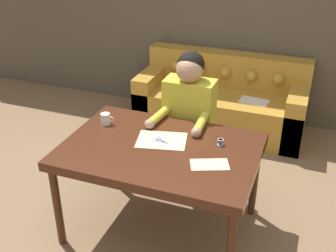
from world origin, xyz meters
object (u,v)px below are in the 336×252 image
Objects in this scene: thread_spool at (220,142)px; scissors at (163,142)px; person at (189,120)px; dining_table at (160,155)px; mug at (106,119)px; couch at (221,102)px.

scissors is at bearing -164.78° from thread_spool.
scissors is (-0.02, -0.57, 0.09)m from person.
dining_table is 1.11× the size of person.
thread_spool is (0.40, 0.18, 0.09)m from dining_table.
mug is 0.94m from thread_spool.
thread_spool reaches higher than scissors.
thread_spool is (0.94, -0.00, -0.02)m from mug.
scissors is 5.23× the size of thread_spool.
dining_table is at bearing -18.92° from mug.
scissors is 0.54m from mug.
mug is (-0.55, -1.69, 0.49)m from couch.
person is 28.29× the size of thread_spool.
scissors is at bearing -92.03° from person.
couch is 1.80m from thread_spool.
mug is (-0.54, 0.19, 0.11)m from dining_table.
couch is 41.51× the size of thread_spool.
person is 5.41× the size of scissors.
dining_table is 6.02× the size of scissors.
dining_table is 31.48× the size of thread_spool.
couch is 1.47× the size of person.
thread_spool is at bearing 24.58° from dining_table.
mug is at bearing -108.09° from couch.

